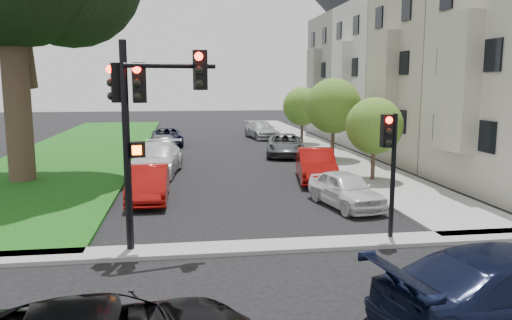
{
  "coord_description": "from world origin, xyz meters",
  "views": [
    {
      "loc": [
        -2.33,
        -10.96,
        4.52
      ],
      "look_at": [
        0.0,
        5.0,
        2.0
      ],
      "focal_mm": 35.0,
      "sensor_mm": 36.0,
      "label": 1
    }
  ],
  "objects": [
    {
      "name": "ground",
      "position": [
        0.0,
        0.0,
        0.0
      ],
      "size": [
        140.0,
        140.0,
        0.0
      ],
      "primitive_type": "plane",
      "color": "black",
      "rests_on": "ground"
    },
    {
      "name": "grass_strip",
      "position": [
        -9.0,
        24.0,
        0.06
      ],
      "size": [
        8.0,
        44.0,
        0.12
      ],
      "primitive_type": "cube",
      "color": "#123B0D",
      "rests_on": "ground"
    },
    {
      "name": "sidewalk_right",
      "position": [
        6.75,
        24.0,
        0.06
      ],
      "size": [
        3.5,
        44.0,
        0.12
      ],
      "primitive_type": "cube",
      "color": "slate",
      "rests_on": "ground"
    },
    {
      "name": "sidewalk_cross",
      "position": [
        0.0,
        2.0,
        0.06
      ],
      "size": [
        60.0,
        1.0,
        0.12
      ],
      "primitive_type": "cube",
      "color": "slate",
      "rests_on": "ground"
    },
    {
      "name": "house_b",
      "position": [
        12.45,
        15.5,
        6.93
      ],
      "size": [
        7.7,
        7.55,
        15.97
      ],
      "color": "gray",
      "rests_on": "ground"
    },
    {
      "name": "house_c",
      "position": [
        12.45,
        23.0,
        6.93
      ],
      "size": [
        7.7,
        7.55,
        15.97
      ],
      "color": "beige",
      "rests_on": "ground"
    },
    {
      "name": "house_d",
      "position": [
        12.45,
        30.5,
        6.93
      ],
      "size": [
        7.7,
        7.55,
        15.97
      ],
      "color": "gray",
      "rests_on": "ground"
    },
    {
      "name": "small_tree_a",
      "position": [
        6.2,
        10.48,
        2.57
      ],
      "size": [
        2.58,
        2.58,
        3.87
      ],
      "color": "#463321",
      "rests_on": "ground"
    },
    {
      "name": "small_tree_b",
      "position": [
        6.2,
        16.79,
        3.17
      ],
      "size": [
        3.18,
        3.18,
        4.77
      ],
      "color": "#463321",
      "rests_on": "ground"
    },
    {
      "name": "small_tree_c",
      "position": [
        6.2,
        24.36,
        2.79
      ],
      "size": [
        2.8,
        2.8,
        4.2
      ],
      "color": "#463321",
      "rests_on": "ground"
    },
    {
      "name": "traffic_signal_main",
      "position": [
        -3.36,
        2.24,
        3.85
      ],
      "size": [
        2.73,
        0.79,
        5.58
      ],
      "color": "black",
      "rests_on": "ground"
    },
    {
      "name": "traffic_signal_secondary",
      "position": [
        3.39,
        2.19,
        2.55
      ],
      "size": [
        0.45,
        0.37,
        3.66
      ],
      "color": "black",
      "rests_on": "ground"
    },
    {
      "name": "car_parked_0",
      "position": [
        3.48,
        6.17,
        0.65
      ],
      "size": [
        2.24,
        4.05,
        1.31
      ],
      "primitive_type": "imported",
      "rotation": [
        0.0,
        0.0,
        0.19
      ],
      "color": "silver",
      "rests_on": "ground"
    },
    {
      "name": "car_parked_1",
      "position": [
        3.66,
        11.02,
        0.75
      ],
      "size": [
        2.28,
        4.73,
        1.49
      ],
      "primitive_type": "imported",
      "rotation": [
        0.0,
        0.0,
        -0.16
      ],
      "color": "maroon",
      "rests_on": "ground"
    },
    {
      "name": "car_parked_2",
      "position": [
        3.9,
        19.12,
        0.68
      ],
      "size": [
        3.14,
        5.2,
        1.35
      ],
      "primitive_type": "imported",
      "rotation": [
        0.0,
        0.0,
        -0.2
      ],
      "color": "#3F4247",
      "rests_on": "ground"
    },
    {
      "name": "car_parked_4",
      "position": [
        3.94,
        28.95,
        0.69
      ],
      "size": [
        2.62,
        4.96,
        1.37
      ],
      "primitive_type": "imported",
      "rotation": [
        0.0,
        0.0,
        0.15
      ],
      "color": "#999BA0",
      "rests_on": "ground"
    },
    {
      "name": "car_parked_5",
      "position": [
        -3.7,
        8.17,
        0.68
      ],
      "size": [
        1.47,
        4.16,
        1.37
      ],
      "primitive_type": "imported",
      "rotation": [
        0.0,
        0.0,
        -0.0
      ],
      "color": "maroon",
      "rests_on": "ground"
    },
    {
      "name": "car_parked_6",
      "position": [
        -3.7,
        13.8,
        0.77
      ],
      "size": [
        2.85,
        5.56,
        1.54
      ],
      "primitive_type": "imported",
      "rotation": [
        0.0,
        0.0,
        -0.13
      ],
      "color": "silver",
      "rests_on": "ground"
    },
    {
      "name": "car_parked_7",
      "position": [
        -3.54,
        19.03,
        0.74
      ],
      "size": [
        2.28,
        4.51,
        1.47
      ],
      "primitive_type": "imported",
      "rotation": [
        0.0,
        0.0,
        0.13
      ],
      "color": "#3F4247",
      "rests_on": "ground"
    },
    {
      "name": "car_parked_8",
      "position": [
        -3.52,
        25.41,
        0.64
      ],
      "size": [
        2.46,
        4.73,
        1.27
      ],
      "primitive_type": "imported",
      "rotation": [
        0.0,
        0.0,
        0.08
      ],
      "color": "black",
      "rests_on": "ground"
    }
  ]
}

